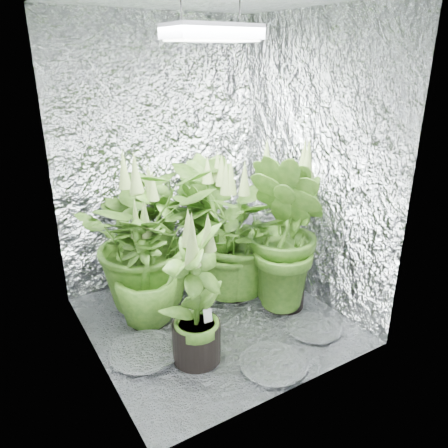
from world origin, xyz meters
name	(u,v)px	position (x,y,z in m)	size (l,w,h in m)	color
ground	(214,320)	(0.00, 0.00, 0.00)	(1.60, 1.60, 0.00)	silver
walls	(213,180)	(0.00, 0.00, 1.00)	(1.62, 1.62, 2.00)	silver
grow_lamp	(212,32)	(0.00, 0.00, 1.83)	(0.50, 0.30, 0.22)	gray
plant_a	(147,236)	(-0.29, 0.42, 0.54)	(1.07, 1.07, 1.13)	black
plant_b	(160,233)	(-0.10, 0.64, 0.45)	(0.66, 0.66, 0.98)	black
plant_c	(207,226)	(0.21, 0.46, 0.50)	(0.67, 0.67, 1.08)	black
plant_d	(145,272)	(-0.40, 0.21, 0.39)	(0.60, 0.60, 0.85)	black
plant_e	(234,234)	(0.30, 0.21, 0.50)	(0.97, 0.97, 1.06)	black
plant_f	(195,297)	(-0.30, -0.30, 0.42)	(0.62, 0.62, 0.95)	black
plant_g	(287,233)	(0.53, -0.09, 0.57)	(0.71, 0.71, 1.22)	black
circulation_fan	(236,248)	(0.58, 0.62, 0.16)	(0.17, 0.34, 0.39)	black
plant_label	(208,316)	(-0.24, -0.33, 0.30)	(0.05, 0.01, 0.08)	white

